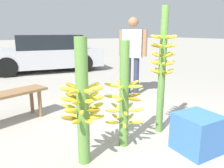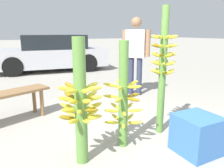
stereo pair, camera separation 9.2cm
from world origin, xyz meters
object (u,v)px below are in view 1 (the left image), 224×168
banana_stalk_center (124,98)px  banana_stalk_right (162,67)px  vendor_person (133,49)px  produce_crate (197,133)px  banana_stalk_left (83,103)px  parked_car (46,53)px

banana_stalk_center → banana_stalk_right: banana_stalk_right is taller
banana_stalk_center → vendor_person: vendor_person is taller
vendor_person → produce_crate: bearing=126.7°
banana_stalk_center → banana_stalk_right: 0.73m
banana_stalk_center → banana_stalk_right: bearing=7.9°
banana_stalk_left → parked_car: bearing=80.7°
banana_stalk_left → banana_stalk_right: 1.26m
banana_stalk_left → produce_crate: size_ratio=2.97×
banana_stalk_left → banana_stalk_right: (1.22, 0.19, 0.26)m
parked_car → produce_crate: 6.51m
parked_car → banana_stalk_center: bearing=-177.5°
banana_stalk_right → parked_car: (-0.22, 5.87, -0.31)m
banana_stalk_right → vendor_person: 1.94m
banana_stalk_center → parked_car: bearing=85.9°
banana_stalk_right → parked_car: size_ratio=0.42×
banana_stalk_right → banana_stalk_left: bearing=-171.1°
vendor_person → banana_stalk_right: bearing=120.6°
banana_stalk_center → produce_crate: banana_stalk_center is taller
banana_stalk_right → parked_car: 5.89m
banana_stalk_right → produce_crate: bearing=-87.1°
banana_stalk_left → vendor_person: vendor_person is taller
banana_stalk_center → produce_crate: 0.95m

